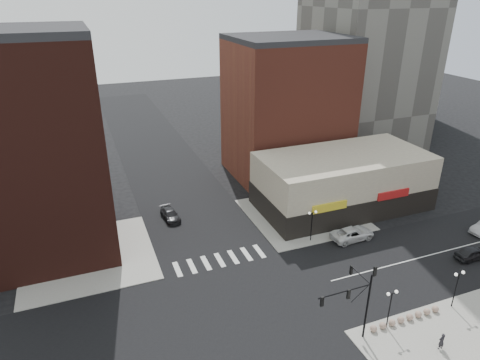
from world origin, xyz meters
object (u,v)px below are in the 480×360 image
street_lamp_se_b (458,280)px  dark_sedan_east (473,253)px  pedestrian (441,341)px  street_lamp_ne (312,218)px  street_lamp_se_a (391,300)px  white_suv (352,234)px  dark_sedan_north (170,215)px  traffic_signal (357,294)px

street_lamp_se_b → dark_sedan_east: (8.92, 5.66, -2.54)m
pedestrian → street_lamp_ne: bearing=-81.9°
street_lamp_se_a → white_suv: (6.20, 14.50, -2.50)m
street_lamp_se_b → white_suv: (-1.80, 14.50, -2.50)m
street_lamp_se_a → dark_sedan_north: 31.64m
traffic_signal → street_lamp_ne: (4.76, 15.83, -1.67)m
street_lamp_se_b → street_lamp_ne: bearing=113.6°
traffic_signal → street_lamp_ne: 16.62m
street_lamp_se_a → street_lamp_ne: size_ratio=1.00×
street_lamp_ne → pedestrian: 20.09m
street_lamp_se_a → pedestrian: (2.69, -3.89, -2.33)m
dark_sedan_east → white_suv: bearing=53.5°
white_suv → street_lamp_ne: bearing=72.1°
street_lamp_se_b → dark_sedan_north: 35.97m
dark_sedan_east → dark_sedan_north: 38.45m
street_lamp_se_b → pedestrian: 6.98m
street_lamp_se_b → white_suv: 14.82m
street_lamp_ne → street_lamp_se_b: bearing=-66.4°
white_suv → dark_sedan_east: bearing=-131.4°
street_lamp_se_b → street_lamp_ne: 17.46m
dark_sedan_east → dark_sedan_north: (-31.22, 22.44, -0.08)m
dark_sedan_east → dark_sedan_north: size_ratio=0.95×
street_lamp_se_a → street_lamp_ne: same height
street_lamp_se_a → street_lamp_ne: (1.00, 16.00, 0.00)m
street_lamp_ne → pedestrian: (1.69, -19.89, -2.33)m
white_suv → dark_sedan_east: 13.90m
traffic_signal → pedestrian: size_ratio=4.60×
street_lamp_se_b → street_lamp_se_a: bearing=180.0°
traffic_signal → white_suv: size_ratio=1.36×
street_lamp_ne → dark_sedan_east: street_lamp_ne is taller
traffic_signal → street_lamp_se_a: 4.12m
street_lamp_se_a → pedestrian: street_lamp_se_a is taller
dark_sedan_east → street_lamp_se_a: bearing=111.5°
street_lamp_se_b → pedestrian: street_lamp_se_b is taller
street_lamp_se_a → pedestrian: size_ratio=2.46×
street_lamp_se_a → white_suv: bearing=66.8°
traffic_signal → street_lamp_se_a: traffic_signal is taller
traffic_signal → dark_sedan_east: bearing=14.9°
dark_sedan_north → white_suv: bearing=-39.3°
traffic_signal → dark_sedan_east: 21.81m
street_lamp_ne → dark_sedan_north: (-15.30, 12.10, -2.61)m
street_lamp_se_b → street_lamp_ne: (-7.00, 16.00, 0.00)m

